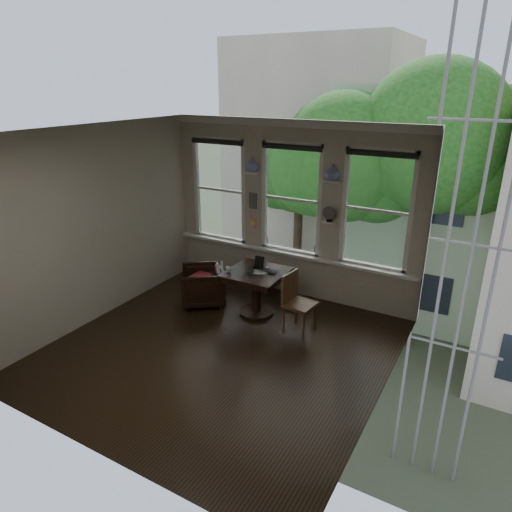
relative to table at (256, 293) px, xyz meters
The scene contains 25 objects.
ground 1.23m from the table, 85.68° to the right, with size 4.50×4.50×0.00m, color black.
ceiling 2.87m from the table, 85.68° to the right, with size 4.50×4.50×0.00m, color silver.
wall_back 1.56m from the table, 85.33° to the left, with size 4.50×4.50×0.00m, color beige.
wall_front 3.60m from the table, 88.52° to the right, with size 4.50×4.50×0.00m, color beige.
wall_left 2.70m from the table, 151.61° to the right, with size 4.50×4.50×0.00m, color beige.
wall_right 2.85m from the table, 26.55° to the right, with size 4.50×4.50×0.00m, color beige.
window_left 2.19m from the table, 141.54° to the left, with size 1.10×0.12×1.90m, color white, non-canonical shape.
window_center 1.71m from the table, 85.33° to the left, with size 1.10×0.12×1.90m, color white, non-canonical shape.
window_right 2.30m from the table, 35.12° to the left, with size 1.10×0.12×1.90m, color white, non-canonical shape.
shelf_left 2.08m from the table, 122.96° to the left, with size 0.26×0.16×0.03m, color white.
shelf_right 2.14m from the table, 50.36° to the left, with size 0.26×0.16×0.03m, color white.
intercom 1.71m from the table, 122.18° to the left, with size 0.14×0.06×0.28m, color #59544F.
sticky_notes 1.48m from the table, 122.05° to the left, with size 0.16×0.01×0.24m, color pink, non-canonical shape.
desk_fan 1.71m from the table, 49.78° to the left, with size 0.20×0.20×0.24m, color #59544F, non-canonical shape.
vase_left 2.20m from the table, 122.96° to the left, with size 0.24×0.24×0.25m, color white.
vase_right 2.26m from the table, 50.36° to the left, with size 0.24×0.24×0.25m, color white.
table is the anchor object (origin of this frame).
armchair_left 0.98m from the table, behind, with size 0.70×0.72×0.66m, color black.
cushion_red 0.99m from the table, behind, with size 0.45×0.45×0.06m, color maroon.
side_chair_right 0.87m from the table, 11.24° to the right, with size 0.42×0.42×0.92m, color #412C17, non-canonical shape.
laptop 0.42m from the table, 13.43° to the left, with size 0.33×0.21×0.03m, color black.
mug 0.60m from the table, 147.80° to the right, with size 0.09×0.09×0.09m, color white.
drinking_glass 0.45m from the table, 103.65° to the right, with size 0.13×0.13×0.11m, color white.
tablet 0.50m from the table, 91.02° to the left, with size 0.16×0.02×0.22m, color black.
papers 0.39m from the table, 57.80° to the left, with size 0.22×0.30×0.00m, color silver.
Camera 1 is at (3.18, -4.61, 3.56)m, focal length 32.00 mm.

